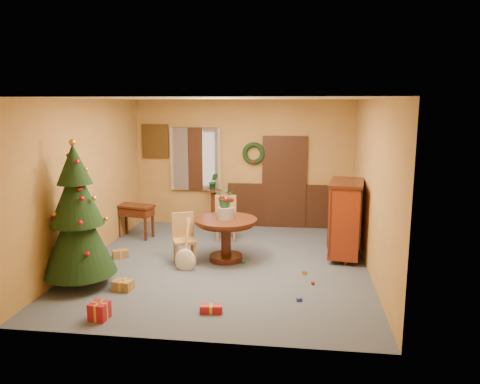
% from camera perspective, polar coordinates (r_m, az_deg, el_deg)
% --- Properties ---
extents(room_envelope, '(5.50, 5.50, 5.50)m').
position_cam_1_polar(room_envelope, '(10.74, 1.44, 1.64)').
color(room_envelope, '#3D4A58').
rests_on(room_envelope, ground).
extents(dining_table, '(1.13, 1.13, 0.78)m').
position_cam_1_polar(dining_table, '(8.48, -1.73, -4.82)').
color(dining_table, black).
rests_on(dining_table, floor).
extents(urn, '(0.29, 0.29, 0.22)m').
position_cam_1_polar(urn, '(8.40, -1.74, -2.58)').
color(urn, slate).
rests_on(urn, dining_table).
extents(centerpiece_plant, '(0.35, 0.31, 0.39)m').
position_cam_1_polar(centerpiece_plant, '(8.33, -1.76, -0.54)').
color(centerpiece_plant, '#1E4C23').
rests_on(centerpiece_plant, urn).
extents(chair_near, '(0.51, 0.51, 0.90)m').
position_cam_1_polar(chair_near, '(8.47, -6.88, -5.36)').
color(chair_near, olive).
rests_on(chair_near, floor).
extents(chair_far, '(0.49, 0.49, 0.99)m').
position_cam_1_polar(chair_far, '(9.68, -1.75, -2.91)').
color(chair_far, olive).
rests_on(chair_far, floor).
extents(guitar, '(0.37, 0.56, 0.84)m').
position_cam_1_polar(guitar, '(8.07, -6.72, -6.56)').
color(guitar, beige).
rests_on(guitar, floor).
extents(plant_stand, '(0.35, 0.35, 0.91)m').
position_cam_1_polar(plant_stand, '(10.60, -3.23, -1.54)').
color(plant_stand, black).
rests_on(plant_stand, floor).
extents(stand_plant, '(0.25, 0.22, 0.38)m').
position_cam_1_polar(stand_plant, '(10.50, -3.26, 1.30)').
color(stand_plant, '#19471E').
rests_on(stand_plant, plant_stand).
extents(christmas_tree, '(1.12, 1.12, 2.30)m').
position_cam_1_polar(christmas_tree, '(7.61, -19.22, -3.00)').
color(christmas_tree, '#382111').
rests_on(christmas_tree, floor).
extents(writing_desk, '(0.86, 0.58, 0.70)m').
position_cam_1_polar(writing_desk, '(10.17, -12.66, -2.51)').
color(writing_desk, black).
rests_on(writing_desk, floor).
extents(sideboard, '(0.75, 1.19, 1.43)m').
position_cam_1_polar(sideboard, '(8.81, 12.73, -2.99)').
color(sideboard, '#59140A').
rests_on(sideboard, floor).
extents(gift_a, '(0.32, 0.25, 0.16)m').
position_cam_1_polar(gift_a, '(7.54, -14.07, -10.95)').
color(gift_a, brown).
rests_on(gift_a, floor).
extents(gift_b, '(0.25, 0.25, 0.23)m').
position_cam_1_polar(gift_b, '(6.67, -16.77, -13.71)').
color(gift_b, maroon).
rests_on(gift_b, floor).
extents(gift_c, '(0.33, 0.30, 0.15)m').
position_cam_1_polar(gift_c, '(9.02, -14.39, -7.32)').
color(gift_c, brown).
rests_on(gift_c, floor).
extents(gift_d, '(0.32, 0.16, 0.11)m').
position_cam_1_polar(gift_d, '(6.61, -3.55, -14.06)').
color(gift_d, maroon).
rests_on(gift_d, floor).
extents(toy_a, '(0.09, 0.07, 0.05)m').
position_cam_1_polar(toy_a, '(7.01, 7.23, -12.88)').
color(toy_a, '#23399B').
rests_on(toy_a, floor).
extents(toy_b, '(0.06, 0.06, 0.06)m').
position_cam_1_polar(toy_b, '(8.46, 0.43, -8.50)').
color(toy_b, '#268D33').
rests_on(toy_b, floor).
extents(toy_c, '(0.09, 0.09, 0.05)m').
position_cam_1_polar(toy_c, '(6.65, -3.61, -14.16)').
color(toy_c, yellow).
rests_on(toy_c, floor).
extents(toy_d, '(0.06, 0.06, 0.06)m').
position_cam_1_polar(toy_d, '(7.61, 8.86, -10.91)').
color(toy_d, red).
rests_on(toy_d, floor).
extents(toy_e, '(0.09, 0.08, 0.05)m').
position_cam_1_polar(toy_e, '(8.02, 7.86, -9.77)').
color(toy_e, gold).
rests_on(toy_e, floor).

